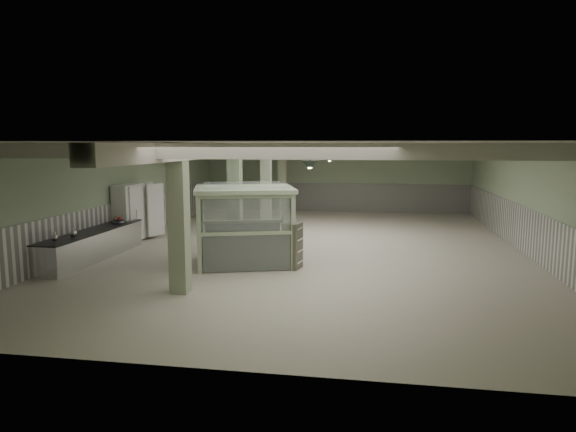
% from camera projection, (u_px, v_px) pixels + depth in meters
% --- Properties ---
extents(floor, '(20.00, 20.00, 0.00)m').
position_uv_depth(floor, '(313.00, 247.00, 17.86)').
color(floor, beige).
rests_on(floor, ground).
extents(ceiling, '(14.00, 20.00, 0.02)m').
position_uv_depth(ceiling, '(314.00, 143.00, 17.36)').
color(ceiling, beige).
rests_on(ceiling, wall_back).
extents(wall_back, '(14.00, 0.02, 3.60)m').
position_uv_depth(wall_back, '(335.00, 178.00, 27.38)').
color(wall_back, '#A5BC96').
rests_on(wall_back, floor).
extents(wall_front, '(14.00, 0.02, 3.60)m').
position_uv_depth(wall_front, '(236.00, 260.00, 7.84)').
color(wall_front, '#A5BC96').
rests_on(wall_front, floor).
extents(wall_left, '(0.02, 20.00, 3.60)m').
position_uv_depth(wall_left, '(123.00, 193.00, 18.76)').
color(wall_left, '#A5BC96').
rests_on(wall_left, floor).
extents(wall_right, '(0.02, 20.00, 3.60)m').
position_uv_depth(wall_right, '(530.00, 199.00, 16.46)').
color(wall_right, '#A5BC96').
rests_on(wall_right, floor).
extents(wainscot_left, '(0.05, 19.90, 1.50)m').
position_uv_depth(wainscot_left, '(125.00, 221.00, 18.90)').
color(wainscot_left, white).
rests_on(wainscot_left, floor).
extents(wainscot_right, '(0.05, 19.90, 1.50)m').
position_uv_depth(wainscot_right, '(527.00, 232.00, 16.61)').
color(wainscot_right, white).
rests_on(wainscot_right, floor).
extents(wainscot_back, '(13.90, 0.05, 1.50)m').
position_uv_depth(wainscot_back, '(335.00, 197.00, 27.50)').
color(wainscot_back, white).
rests_on(wainscot_back, floor).
extents(girder, '(0.45, 19.90, 0.40)m').
position_uv_depth(girder, '(242.00, 149.00, 17.80)').
color(girder, silver).
rests_on(girder, ceiling).
extents(beam_a, '(13.90, 0.35, 0.32)m').
position_uv_depth(beam_a, '(269.00, 151.00, 10.06)').
color(beam_a, silver).
rests_on(beam_a, ceiling).
extents(beam_b, '(13.90, 0.35, 0.32)m').
position_uv_depth(beam_b, '(290.00, 150.00, 12.50)').
color(beam_b, silver).
rests_on(beam_b, ceiling).
extents(beam_c, '(13.90, 0.35, 0.32)m').
position_uv_depth(beam_c, '(303.00, 149.00, 14.94)').
color(beam_c, silver).
rests_on(beam_c, ceiling).
extents(beam_d, '(13.90, 0.35, 0.32)m').
position_uv_depth(beam_d, '(313.00, 148.00, 17.39)').
color(beam_d, silver).
rests_on(beam_d, ceiling).
extents(beam_e, '(13.90, 0.35, 0.32)m').
position_uv_depth(beam_e, '(321.00, 148.00, 19.83)').
color(beam_e, silver).
rests_on(beam_e, ceiling).
extents(beam_f, '(13.90, 0.35, 0.32)m').
position_uv_depth(beam_f, '(327.00, 148.00, 22.27)').
color(beam_f, silver).
rests_on(beam_f, ceiling).
extents(beam_g, '(13.90, 0.35, 0.32)m').
position_uv_depth(beam_g, '(332.00, 147.00, 24.71)').
color(beam_g, silver).
rests_on(beam_g, ceiling).
extents(column_a, '(0.42, 0.42, 3.60)m').
position_uv_depth(column_a, '(179.00, 219.00, 12.16)').
color(column_a, '#A0B08D').
rests_on(column_a, floor).
extents(column_b, '(0.42, 0.42, 3.60)m').
position_uv_depth(column_b, '(235.00, 198.00, 17.04)').
color(column_b, '#A0B08D').
rests_on(column_b, floor).
extents(column_c, '(0.42, 0.42, 3.60)m').
position_uv_depth(column_c, '(266.00, 186.00, 21.93)').
color(column_c, '#A0B08D').
rests_on(column_c, floor).
extents(column_d, '(0.42, 0.42, 3.60)m').
position_uv_depth(column_d, '(283.00, 180.00, 25.83)').
color(column_d, '#A0B08D').
rests_on(column_d, floor).
extents(pendant_front, '(0.44, 0.44, 0.22)m').
position_uv_depth(pendant_front, '(310.00, 165.00, 12.47)').
color(pendant_front, '#2A382A').
rests_on(pendant_front, ceiling).
extents(pendant_mid, '(0.44, 0.44, 0.22)m').
position_uv_depth(pendant_mid, '(329.00, 159.00, 17.84)').
color(pendant_mid, '#2A382A').
rests_on(pendant_mid, ceiling).
extents(pendant_back, '(0.44, 0.44, 0.22)m').
position_uv_depth(pendant_back, '(339.00, 156.00, 22.73)').
color(pendant_back, '#2A382A').
rests_on(pendant_back, ceiling).
extents(prep_counter, '(0.88, 5.05, 0.91)m').
position_uv_depth(prep_counter, '(93.00, 245.00, 15.96)').
color(prep_counter, silver).
rests_on(prep_counter, floor).
extents(pitcher_near, '(0.24, 0.26, 0.29)m').
position_uv_depth(pitcher_near, '(73.00, 233.00, 14.70)').
color(pitcher_near, silver).
rests_on(pitcher_near, prep_counter).
extents(pitcher_far, '(0.23, 0.25, 0.27)m').
position_uv_depth(pitcher_far, '(55.00, 237.00, 14.08)').
color(pitcher_far, silver).
rests_on(pitcher_far, prep_counter).
extents(veg_colander, '(0.51, 0.51, 0.21)m').
position_uv_depth(veg_colander, '(118.00, 220.00, 17.36)').
color(veg_colander, '#3C3C41').
rests_on(veg_colander, prep_counter).
extents(orange_bowl, '(0.28, 0.28, 0.08)m').
position_uv_depth(orange_bowl, '(125.00, 220.00, 17.93)').
color(orange_bowl, '#B2B2B7').
rests_on(orange_bowl, prep_counter).
extents(walkin_cooler, '(0.88, 2.26, 2.07)m').
position_uv_depth(walkin_cooler, '(135.00, 213.00, 18.88)').
color(walkin_cooler, white).
rests_on(walkin_cooler, floor).
extents(guard_booth, '(3.46, 3.18, 2.39)m').
position_uv_depth(guard_booth, '(244.00, 211.00, 15.24)').
color(guard_booth, '#AAC09A').
rests_on(guard_booth, floor).
extents(filing_cabinet, '(0.54, 0.69, 1.33)m').
position_uv_depth(filing_cabinet, '(293.00, 246.00, 14.74)').
color(filing_cabinet, '#5D5E4E').
rests_on(filing_cabinet, floor).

